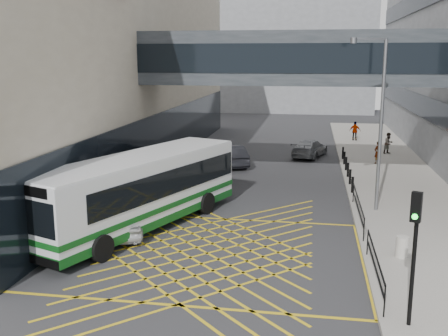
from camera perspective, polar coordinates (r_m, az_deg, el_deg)
The scene contains 18 objects.
ground at distance 20.90m, azimuth -1.85°, elevation -9.26°, with size 120.00×120.00×0.00m, color #333335.
building_whsmith at distance 41.35m, azimuth -22.87°, elevation 11.67°, with size 24.17×42.00×16.00m.
building_far at distance 79.32m, azimuth 5.44°, elevation 12.98°, with size 28.00×16.00×18.00m, color gray.
skybridge at distance 31.10m, azimuth 8.09°, elevation 11.74°, with size 20.00×4.10×3.00m.
pavement at distance 35.28m, azimuth 17.66°, elevation -0.84°, with size 6.00×54.00×0.16m, color gray.
box_junction at distance 20.90m, azimuth -1.85°, elevation -9.25°, with size 12.00×9.00×0.01m.
bus at distance 23.72m, azimuth -8.99°, elevation -2.32°, with size 6.86×11.96×3.31m.
car_white at distance 23.20m, azimuth -10.94°, elevation -5.56°, with size 1.71×4.17×1.33m, color silver.
car_dark at distance 37.09m, azimuth 0.71°, elevation 1.39°, with size 1.86×4.76×1.49m, color black.
car_silver at distance 40.91m, azimuth 9.29°, elevation 2.19°, with size 1.93×4.58×1.42m, color gray.
traffic_light at distance 15.23m, azimuth 20.02°, elevation -7.38°, with size 0.32×0.47×3.93m.
street_lamp at distance 26.07m, azimuth 16.42°, elevation 5.57°, with size 1.82×0.93×8.28m.
litter_bin at distance 21.06m, azimuth 18.81°, elevation -8.12°, with size 0.47×0.47×0.81m, color #ADA89E.
kerb_railings at distance 22.03m, azimuth 15.07°, elevation -6.13°, with size 0.05×12.54×1.00m.
bollards at distance 34.87m, azimuth 13.25°, elevation 0.16°, with size 0.14×10.14×0.90m.
pedestrian_a at distance 38.64m, azimuth 16.36°, elevation 1.63°, with size 0.62×0.45×1.57m, color gray.
pedestrian_b at distance 42.84m, azimuth 17.48°, elevation 2.59°, with size 0.80×0.46×1.64m, color gray.
pedestrian_c at distance 48.89m, azimuth 14.07°, elevation 3.93°, with size 1.01×0.48×1.70m, color gray.
Camera 1 is at (3.89, -19.09, 7.58)m, focal length 42.00 mm.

